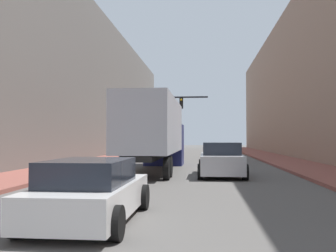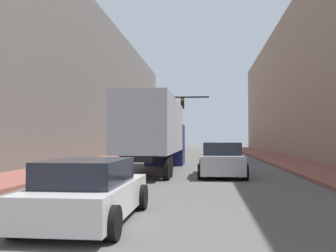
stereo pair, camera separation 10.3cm
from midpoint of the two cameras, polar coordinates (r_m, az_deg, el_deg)
The scene contains 7 objects.
sidewalk_right at distance 32.62m, azimuth 16.77°, elevation -4.89°, with size 3.36×80.00×0.15m.
sidewalk_left at distance 33.12m, azimuth -8.53°, elevation -4.90°, with size 3.36×80.00×0.15m.
building_left at distance 34.96m, azimuth -15.97°, elevation 6.91°, with size 6.00×80.00×14.26m.
semi_truck at distance 21.17m, azimuth -1.70°, elevation -0.92°, with size 2.54×11.87×3.90m.
sedan_car at distance 8.50m, azimuth -11.59°, elevation -9.77°, with size 2.05×4.28×1.37m.
suv_car at distance 18.40m, azimuth 8.29°, elevation -5.13°, with size 2.20×4.86×1.63m.
traffic_signal_gantry at distance 31.69m, azimuth -2.62°, elevation 1.90°, with size 6.77×0.35×5.58m.
Camera 2 is at (1.20, -2.01, 1.82)m, focal length 40.00 mm.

